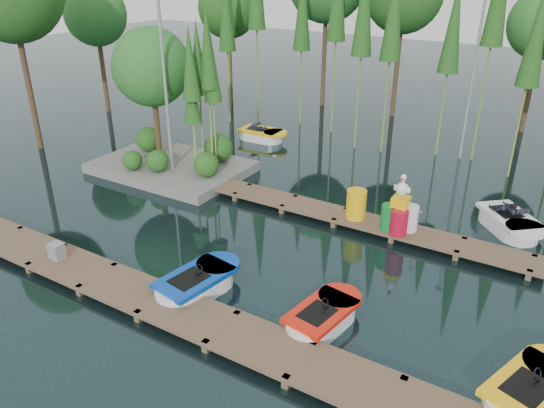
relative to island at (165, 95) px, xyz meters
The scene contains 16 objects.
ground_plane 7.79m from the island, 27.58° to the right, with size 90.00×90.00×0.00m, color #1A2E32.
near_dock 10.44m from the island, 51.04° to the right, with size 18.00×1.50×0.50m.
far_dock 7.91m from the island, ahead, with size 15.00×1.20×0.50m.
island is the anchor object (origin of this frame).
tree_screen 8.95m from the island, 59.74° to the left, with size 34.42×18.53×10.31m.
lamp_island 1.56m from the island, 44.71° to the right, with size 0.30×0.30×7.25m.
lamp_rear 12.91m from the island, 36.82° to the left, with size 0.30×0.30×7.25m.
boat_blue 9.95m from the island, 44.54° to the right, with size 1.61×2.85×0.91m.
boat_red 12.38m from the island, 30.83° to the right, with size 1.47×2.59×0.82m.
boat_yellow_near 16.56m from the island, 22.28° to the right, with size 2.05×2.95×0.91m.
boat_yellow_far 6.08m from the island, 75.87° to the left, with size 2.60×1.20×1.29m.
boat_white_far 13.78m from the island, ahead, with size 2.75×2.89×1.30m.
utility_cabinet 8.60m from the island, 72.11° to the right, with size 0.40×0.34×0.49m, color gray.
yellow_barrel 9.22m from the island, ahead, with size 0.66×0.66×0.99m, color yellow.
drum_cluster 10.71m from the island, ahead, with size 1.12×1.02×1.93m.
seagull_post 11.06m from the island, ahead, with size 0.54×0.29×0.87m.
Camera 1 is at (8.50, -12.57, 8.41)m, focal length 35.00 mm.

